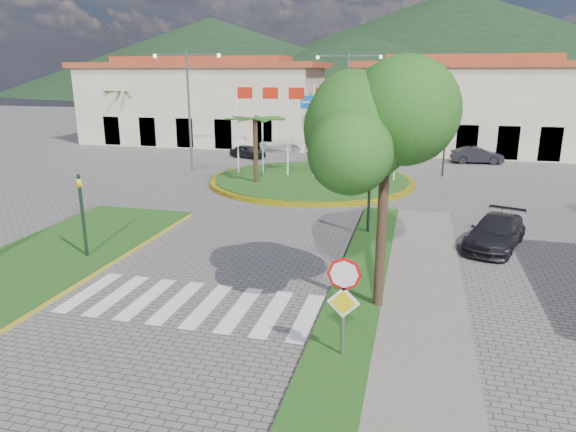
% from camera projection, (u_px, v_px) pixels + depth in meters
% --- Properties ---
extents(ground, '(160.00, 160.00, 0.00)m').
position_uv_depth(ground, '(113.00, 378.00, 11.59)').
color(ground, '#625F5D').
rests_on(ground, ground).
extents(sidewalk_right, '(4.00, 28.00, 0.15)m').
position_uv_depth(sidewalk_right, '(388.00, 364.00, 12.01)').
color(sidewalk_right, gray).
rests_on(sidewalk_right, ground).
extents(verge_right, '(1.60, 28.00, 0.18)m').
position_uv_depth(verge_right, '(338.00, 357.00, 12.29)').
color(verge_right, '#1C4D16').
rests_on(verge_right, ground).
extents(median_left, '(5.00, 14.00, 0.18)m').
position_uv_depth(median_left, '(48.00, 259.00, 18.71)').
color(median_left, '#1C4D16').
rests_on(median_left, ground).
extents(crosswalk, '(8.00, 3.00, 0.01)m').
position_uv_depth(crosswalk, '(189.00, 303.00, 15.32)').
color(crosswalk, silver).
rests_on(crosswalk, ground).
extents(roundabout_island, '(12.70, 12.70, 6.00)m').
position_uv_depth(roundabout_island, '(312.00, 180.00, 32.07)').
color(roundabout_island, yellow).
rests_on(roundabout_island, ground).
extents(stop_sign, '(0.80, 0.11, 2.65)m').
position_uv_depth(stop_sign, '(344.00, 293.00, 11.78)').
color(stop_sign, slate).
rests_on(stop_sign, ground).
extents(deciduous_tree, '(3.60, 3.60, 6.80)m').
position_uv_depth(deciduous_tree, '(387.00, 131.00, 13.55)').
color(deciduous_tree, black).
rests_on(deciduous_tree, ground).
extents(traffic_light_left, '(0.15, 0.18, 3.20)m').
position_uv_depth(traffic_light_left, '(82.00, 209.00, 18.36)').
color(traffic_light_left, black).
rests_on(traffic_light_left, ground).
extents(traffic_light_right, '(0.15, 0.18, 3.20)m').
position_uv_depth(traffic_light_right, '(369.00, 191.00, 21.19)').
color(traffic_light_right, black).
rests_on(traffic_light_right, ground).
extents(traffic_light_far, '(0.18, 0.15, 3.20)m').
position_uv_depth(traffic_light_far, '(444.00, 147.00, 33.42)').
color(traffic_light_far, black).
rests_on(traffic_light_far, ground).
extents(direction_sign_west, '(1.60, 0.14, 5.20)m').
position_uv_depth(direction_sign_west, '(310.00, 114.00, 40.00)').
color(direction_sign_west, slate).
rests_on(direction_sign_west, ground).
extents(direction_sign_east, '(1.60, 0.14, 5.20)m').
position_uv_depth(direction_sign_east, '(375.00, 115.00, 38.81)').
color(direction_sign_east, slate).
rests_on(direction_sign_east, ground).
extents(street_lamp_centre, '(4.80, 0.16, 8.00)m').
position_uv_depth(street_lamp_centre, '(347.00, 102.00, 38.12)').
color(street_lamp_centre, slate).
rests_on(street_lamp_centre, ground).
extents(street_lamp_west, '(4.80, 0.16, 8.00)m').
position_uv_depth(street_lamp_west, '(189.00, 105.00, 34.90)').
color(street_lamp_west, slate).
rests_on(street_lamp_west, ground).
extents(building_left, '(23.32, 9.54, 8.05)m').
position_uv_depth(building_left, '(203.00, 102.00, 49.30)').
color(building_left, '#C2B092').
rests_on(building_left, ground).
extents(building_right, '(19.08, 9.54, 8.05)m').
position_uv_depth(building_right, '(465.00, 106.00, 43.60)').
color(building_right, '#C2B092').
rests_on(building_right, ground).
extents(hill_far_west, '(140.00, 140.00, 22.00)m').
position_uv_depth(hill_far_west, '(212.00, 57.00, 152.25)').
color(hill_far_west, black).
rests_on(hill_far_west, ground).
extents(hill_far_mid, '(180.00, 180.00, 30.00)m').
position_uv_depth(hill_far_mid, '(455.00, 43.00, 153.20)').
color(hill_far_mid, black).
rests_on(hill_far_mid, ground).
extents(hill_near_back, '(110.00, 110.00, 16.00)m').
position_uv_depth(hill_near_back, '(359.00, 66.00, 133.06)').
color(hill_near_back, black).
rests_on(hill_near_back, ground).
extents(white_van, '(4.29, 2.12, 1.17)m').
position_uv_depth(white_van, '(284.00, 144.00, 44.64)').
color(white_van, silver).
rests_on(white_van, ground).
extents(car_dark_a, '(3.32, 2.20, 1.05)m').
position_uv_depth(car_dark_a, '(248.00, 151.00, 41.07)').
color(car_dark_a, black).
rests_on(car_dark_a, ground).
extents(car_dark_b, '(3.89, 1.76, 1.24)m').
position_uv_depth(car_dark_b, '(477.00, 155.00, 38.65)').
color(car_dark_b, black).
rests_on(car_dark_b, ground).
extents(car_side_right, '(3.02, 4.58, 1.23)m').
position_uv_depth(car_side_right, '(496.00, 232.00, 20.10)').
color(car_side_right, black).
rests_on(car_side_right, ground).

